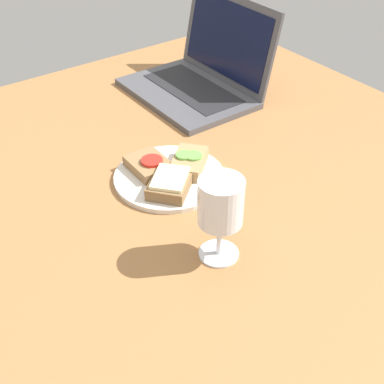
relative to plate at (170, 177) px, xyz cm
name	(u,v)px	position (x,y,z in cm)	size (l,w,h in cm)	color
wooden_table	(181,217)	(9.41, -3.96, -2.01)	(140.00, 140.00, 3.00)	#9E6B3D
plate	(170,177)	(0.00, 0.00, 0.00)	(22.29, 22.29, 1.03)	silver
sandwich_with_tomato	(149,165)	(-4.07, -2.16, 1.69)	(9.12, 7.21, 2.76)	#937047
sandwich_with_cheese	(170,183)	(3.96, -2.50, 1.96)	(11.61, 11.93, 3.04)	brown
sandwich_with_cucumber	(189,162)	(0.17, 4.69, 1.92)	(11.01, 11.44, 3.09)	#A88456
wine_glass	(221,206)	(22.69, -5.53, 10.00)	(7.36, 7.36, 15.22)	white
laptop	(201,74)	(-27.60, 28.75, 4.27)	(33.47, 26.91, 22.56)	#4C4C51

